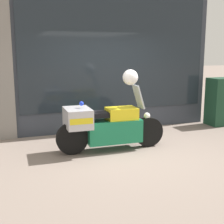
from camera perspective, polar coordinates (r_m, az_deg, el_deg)
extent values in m
plane|color=gray|center=(6.45, 3.27, -7.20)|extent=(60.00, 60.00, 0.00)
cube|color=#333842|center=(8.00, -2.22, 10.62)|extent=(5.96, 0.40, 3.91)
cube|color=#1E262D|center=(7.93, 1.02, 10.98)|extent=(4.87, 0.02, 2.91)
cube|color=slate|center=(8.31, 0.17, -1.01)|extent=(4.65, 0.30, 0.55)
cube|color=silver|center=(8.29, -0.15, 5.80)|extent=(4.65, 0.02, 1.45)
cube|color=beige|center=(8.12, 0.18, 10.74)|extent=(4.65, 0.30, 0.02)
cube|color=#C68E19|center=(7.73, -11.55, 10.79)|extent=(0.18, 0.04, 0.05)
cube|color=black|center=(7.96, -3.59, 11.00)|extent=(0.18, 0.04, 0.05)
cube|color=maroon|center=(8.32, 3.79, 11.00)|extent=(0.18, 0.04, 0.05)
cube|color=navy|center=(8.81, 10.45, 10.86)|extent=(0.18, 0.04, 0.05)
cube|color=red|center=(7.81, -9.71, 1.09)|extent=(0.19, 0.02, 0.27)
cube|color=#2866B7|center=(8.17, 0.33, 1.71)|extent=(0.19, 0.02, 0.27)
cube|color=yellow|center=(8.77, 9.27, 2.21)|extent=(0.19, 0.03, 0.27)
cylinder|color=black|center=(6.75, 6.65, -3.62)|extent=(0.64, 0.15, 0.63)
cylinder|color=black|center=(6.25, -7.32, -4.85)|extent=(0.64, 0.15, 0.63)
cube|color=#19754C|center=(6.44, 0.29, -3.44)|extent=(1.14, 0.49, 0.47)
cube|color=yellow|center=(6.42, 1.76, -0.39)|extent=(0.62, 0.43, 0.27)
cube|color=black|center=(6.28, -1.92, -0.41)|extent=(0.66, 0.36, 0.10)
cube|color=#B7B7BC|center=(6.17, -6.30, -1.07)|extent=(0.51, 0.69, 0.38)
cube|color=yellow|center=(6.17, -6.30, -1.07)|extent=(0.46, 0.70, 0.11)
cube|color=#B2BCC6|center=(6.49, 4.84, 2.83)|extent=(0.18, 0.33, 0.49)
sphere|color=white|center=(6.65, 6.40, -0.69)|extent=(0.14, 0.14, 0.14)
sphere|color=blue|center=(6.14, -5.61, 1.54)|extent=(0.09, 0.09, 0.09)
cube|color=#193D28|center=(9.12, 19.45, 1.83)|extent=(0.77, 0.53, 1.30)
sphere|color=white|center=(6.38, 3.37, 6.36)|extent=(0.32, 0.32, 0.32)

